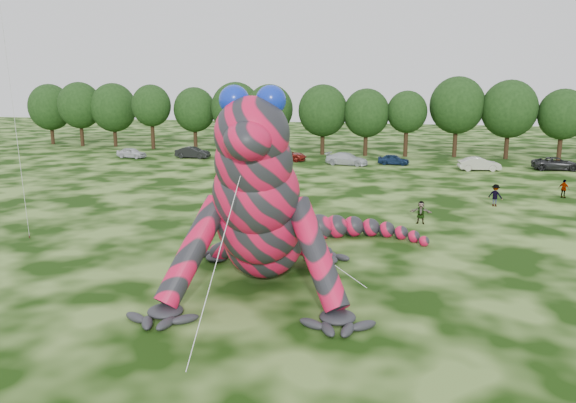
% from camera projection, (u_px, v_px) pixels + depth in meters
% --- Properties ---
extents(ground, '(240.00, 240.00, 0.00)m').
position_uv_depth(ground, '(300.00, 348.00, 20.78)').
color(ground, '#16330A').
rests_on(ground, ground).
extents(inflatable_gecko, '(19.05, 21.54, 9.58)m').
position_uv_depth(inflatable_gecko, '(267.00, 181.00, 28.23)').
color(inflatable_gecko, red).
rests_on(inflatable_gecko, ground).
extents(tree_0, '(6.91, 6.22, 9.51)m').
position_uv_depth(tree_0, '(51.00, 114.00, 89.14)').
color(tree_0, black).
rests_on(tree_0, ground).
extents(tree_1, '(6.74, 6.07, 9.81)m').
position_uv_depth(tree_1, '(80.00, 114.00, 86.49)').
color(tree_1, black).
rests_on(tree_1, ground).
extents(tree_2, '(7.04, 6.34, 9.64)m').
position_uv_depth(tree_2, '(114.00, 115.00, 85.89)').
color(tree_2, black).
rests_on(tree_2, ground).
extents(tree_3, '(5.81, 5.23, 9.44)m').
position_uv_depth(tree_3, '(152.00, 117.00, 82.54)').
color(tree_3, black).
rests_on(tree_3, ground).
extents(tree_4, '(6.22, 5.60, 9.06)m').
position_uv_depth(tree_4, '(195.00, 118.00, 82.67)').
color(tree_4, black).
rests_on(tree_4, ground).
extents(tree_5, '(7.16, 6.44, 9.80)m').
position_uv_depth(tree_5, '(236.00, 116.00, 80.75)').
color(tree_5, black).
rests_on(tree_5, ground).
extents(tree_6, '(6.52, 5.86, 9.49)m').
position_uv_depth(tree_6, '(270.00, 119.00, 77.78)').
color(tree_6, black).
rests_on(tree_6, ground).
extents(tree_7, '(6.68, 6.01, 9.48)m').
position_uv_depth(tree_7, '(323.00, 120.00, 76.09)').
color(tree_7, black).
rests_on(tree_7, ground).
extents(tree_8, '(6.14, 5.53, 8.94)m').
position_uv_depth(tree_8, '(366.00, 122.00, 74.90)').
color(tree_8, black).
rests_on(tree_8, ground).
extents(tree_9, '(5.27, 4.74, 8.68)m').
position_uv_depth(tree_9, '(406.00, 124.00, 73.99)').
color(tree_9, black).
rests_on(tree_9, ground).
extents(tree_10, '(7.09, 6.38, 10.50)m').
position_uv_depth(tree_10, '(456.00, 117.00, 73.44)').
color(tree_10, black).
rests_on(tree_10, ground).
extents(tree_11, '(7.01, 6.31, 10.07)m').
position_uv_depth(tree_11, '(509.00, 120.00, 71.58)').
color(tree_11, black).
rests_on(tree_11, ground).
extents(tree_12, '(5.99, 5.39, 8.97)m').
position_uv_depth(tree_12, '(562.00, 125.00, 69.75)').
color(tree_12, black).
rests_on(tree_12, ground).
extents(car_0, '(4.16, 2.13, 1.35)m').
position_uv_depth(car_0, '(132.00, 153.00, 73.36)').
color(car_0, silver).
rests_on(car_0, ground).
extents(car_1, '(4.48, 1.56, 1.47)m').
position_uv_depth(car_1, '(193.00, 153.00, 73.10)').
color(car_1, black).
rests_on(car_1, ground).
extents(car_2, '(5.24, 2.54, 1.43)m').
position_uv_depth(car_2, '(286.00, 155.00, 70.56)').
color(car_2, maroon).
rests_on(car_2, ground).
extents(car_3, '(5.33, 2.85, 1.47)m').
position_uv_depth(car_3, '(347.00, 159.00, 66.94)').
color(car_3, silver).
rests_on(car_3, ground).
extents(car_4, '(3.83, 1.82, 1.26)m').
position_uv_depth(car_4, '(394.00, 160.00, 67.23)').
color(car_4, '#14274A').
rests_on(car_4, ground).
extents(car_5, '(4.77, 2.36, 1.50)m').
position_uv_depth(car_5, '(479.00, 164.00, 62.66)').
color(car_5, beige).
rests_on(car_5, ground).
extents(car_6, '(5.35, 2.77, 1.44)m').
position_uv_depth(car_6, '(557.00, 164.00, 63.13)').
color(car_6, '#232325').
rests_on(car_6, ground).
extents(spectator_5, '(1.50, 0.51, 1.61)m').
position_uv_depth(spectator_5, '(421.00, 212.00, 38.99)').
color(spectator_5, gray).
rests_on(spectator_5, ground).
extents(spectator_0, '(0.46, 0.64, 1.66)m').
position_uv_depth(spectator_0, '(222.00, 197.00, 44.03)').
color(spectator_0, gray).
rests_on(spectator_0, ground).
extents(spectator_3, '(0.97, 0.88, 1.59)m').
position_uv_depth(spectator_3, '(564.00, 189.00, 47.73)').
color(spectator_3, gray).
rests_on(spectator_3, ground).
extents(spectator_2, '(1.32, 1.10, 1.77)m').
position_uv_depth(spectator_2, '(495.00, 195.00, 44.51)').
color(spectator_2, gray).
rests_on(spectator_2, ground).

